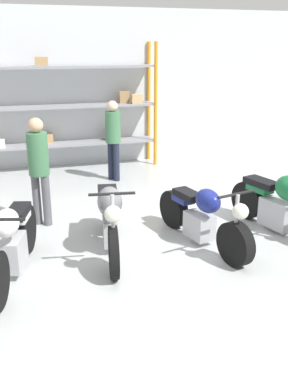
% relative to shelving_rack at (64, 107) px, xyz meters
% --- Properties ---
extents(ground_plane, '(30.00, 30.00, 0.00)m').
position_rel_shelving_rack_xyz_m(ground_plane, '(0.66, -4.61, -1.44)').
color(ground_plane, '#B2B7B7').
extents(back_wall, '(30.00, 0.08, 3.60)m').
position_rel_shelving_rack_xyz_m(back_wall, '(0.66, 0.36, 0.36)').
color(back_wall, silver).
rests_on(back_wall, ground_plane).
extents(shelving_rack, '(4.30, 0.63, 2.85)m').
position_rel_shelving_rack_xyz_m(shelving_rack, '(0.00, 0.00, 0.00)').
color(shelving_rack, orange).
rests_on(shelving_rack, ground_plane).
extents(motorcycle_white, '(0.86, 2.04, 1.05)m').
position_rel_shelving_rack_xyz_m(motorcycle_white, '(-1.25, -4.93, -0.97)').
color(motorcycle_white, black).
rests_on(motorcycle_white, ground_plane).
extents(motorcycle_grey, '(0.62, 2.09, 1.10)m').
position_rel_shelving_rack_xyz_m(motorcycle_grey, '(0.05, -4.60, -0.91)').
color(motorcycle_grey, black).
rests_on(motorcycle_grey, ground_plane).
extents(motorcycle_blue, '(0.75, 2.05, 0.99)m').
position_rel_shelving_rack_xyz_m(motorcycle_blue, '(1.38, -4.74, -1.02)').
color(motorcycle_blue, black).
rests_on(motorcycle_blue, ground_plane).
extents(motorcycle_green, '(0.78, 1.96, 1.05)m').
position_rel_shelving_rack_xyz_m(motorcycle_green, '(2.70, -4.65, -1.00)').
color(motorcycle_green, black).
rests_on(motorcycle_green, ground_plane).
extents(person_browsing, '(0.45, 0.45, 1.73)m').
position_rel_shelving_rack_xyz_m(person_browsing, '(-0.79, -3.33, -0.41)').
color(person_browsing, '#595960').
rests_on(person_browsing, ground_plane).
extents(person_near_rack, '(0.43, 0.43, 1.69)m').
position_rel_shelving_rack_xyz_m(person_near_rack, '(0.85, -1.25, -0.44)').
color(person_near_rack, '#1E2338').
rests_on(person_near_rack, ground_plane).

